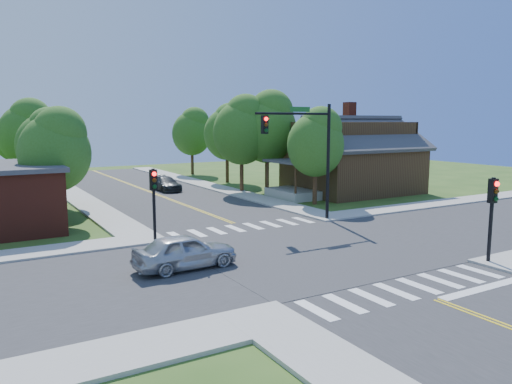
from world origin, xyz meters
TOP-DOWN VIEW (x-y plane):
  - ground at (0.00, 0.00)m, footprint 100.00×100.00m
  - road_ns at (0.00, 0.00)m, footprint 10.00×90.00m
  - road_ew at (0.00, 0.00)m, footprint 90.00×10.00m
  - intersection_patch at (0.00, 0.00)m, footprint 10.20×10.20m
  - sidewalk_ne at (15.82, 15.82)m, footprint 40.00×40.00m
  - crosswalk_north at (0.00, 6.20)m, footprint 8.85×2.00m
  - crosswalk_south at (0.00, -6.20)m, footprint 8.85×2.00m
  - centerline at (0.00, 0.00)m, footprint 0.30×90.00m
  - stop_bar at (2.50, -7.60)m, footprint 4.60×0.45m
  - signal_mast_ne at (3.91, 5.59)m, footprint 5.30×0.42m
  - signal_pole_se at (5.60, -5.62)m, footprint 0.34×0.42m
  - signal_pole_nw at (-5.60, 5.58)m, footprint 0.34×0.42m
  - house_ne at (15.11, 14.23)m, footprint 13.05×8.80m
  - tree_e_a at (8.69, 10.81)m, footprint 4.27×4.06m
  - tree_e_b at (9.18, 18.42)m, footprint 5.22×4.96m
  - tree_e_c at (9.17, 26.05)m, footprint 4.69×4.46m
  - tree_e_d at (9.13, 34.85)m, footprint 4.56×4.33m
  - tree_w_a at (-9.07, 12.66)m, footprint 4.15×3.94m
  - tree_w_b at (-8.52, 19.96)m, footprint 4.23×4.02m
  - tree_w_c at (-8.87, 28.33)m, footprint 4.79×4.55m
  - tree_w_d at (-9.06, 37.31)m, footprint 4.24×4.03m
  - tree_house at (7.03, 19.11)m, footprint 4.99×4.74m
  - tree_bldg at (-7.82, 18.19)m, footprint 3.95×3.76m
  - car_silver at (-6.09, 0.35)m, footprint 2.08×4.50m
  - car_dgrey at (1.50, 23.25)m, footprint 1.91×4.33m

SIDE VIEW (x-z plane):
  - ground at x=0.00m, z-range 0.00..0.00m
  - intersection_patch at x=0.00m, z-range -0.03..0.03m
  - stop_bar at x=2.50m, z-range -0.05..0.05m
  - road_ns at x=0.00m, z-range 0.00..0.04m
  - road_ew at x=0.00m, z-range 0.01..0.04m
  - crosswalk_north at x=0.00m, z-range 0.04..0.05m
  - crosswalk_south at x=0.00m, z-range 0.04..0.05m
  - centerline at x=0.00m, z-range 0.04..0.05m
  - sidewalk_ne at x=15.82m, z-range 0.00..0.14m
  - car_dgrey at x=1.50m, z-range 0.00..1.24m
  - car_silver at x=-6.09m, z-range 0.00..1.49m
  - signal_pole_se at x=5.60m, z-range 0.76..4.56m
  - signal_pole_nw at x=-5.60m, z-range 0.76..4.56m
  - house_ne at x=15.11m, z-range -0.23..6.88m
  - tree_bldg at x=-7.82m, z-range 1.04..7.76m
  - tree_w_a at x=-9.07m, z-range 1.09..8.15m
  - tree_w_b at x=-8.52m, z-range 1.11..8.30m
  - tree_w_d at x=-9.06m, z-range 1.12..8.32m
  - tree_e_a at x=8.69m, z-range 1.12..8.38m
  - signal_mast_ne at x=3.91m, z-range 1.25..8.45m
  - tree_e_d at x=9.13m, z-range 1.20..8.96m
  - tree_e_c at x=9.17m, z-range 1.24..9.21m
  - tree_w_c at x=-8.87m, z-range 1.26..9.41m
  - tree_house at x=7.03m, z-range 1.32..9.79m
  - tree_e_b at x=9.18m, z-range 1.38..10.26m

